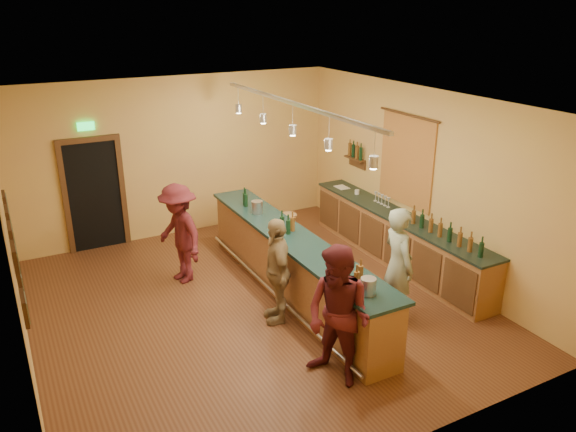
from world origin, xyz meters
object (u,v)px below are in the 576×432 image
back_counter (397,238)px  bartender (398,265)px  tasting_bar (292,262)px  customer_a (339,317)px  customer_c (179,234)px  bar_stool (289,221)px  customer_b (277,270)px

back_counter → bartender: size_ratio=2.54×
bartender → tasting_bar: bearing=44.6°
bartender → customer_a: 1.77m
customer_a → customer_c: (-0.87, 3.57, -0.05)m
back_counter → customer_a: size_ratio=2.49×
bar_stool → tasting_bar: bearing=-116.4°
tasting_bar → customer_a: bearing=-104.0°
customer_a → bar_stool: bearing=138.1°
customer_a → bartender: bearing=95.6°
back_counter → bar_stool: size_ratio=6.86×
tasting_bar → bartender: 1.74m
customer_c → back_counter: bearing=59.0°
bar_stool → back_counter: bearing=-49.4°
customer_c → bar_stool: (2.31, 0.42, -0.35)m
back_counter → tasting_bar: (-2.27, -0.18, 0.12)m
customer_b → bar_stool: bearing=164.8°
bartender → bar_stool: bartender is taller
customer_b → customer_c: size_ratio=0.94×
tasting_bar → customer_b: (-0.55, -0.54, 0.21)m
bartender → customer_a: (-1.57, -0.82, 0.02)m
tasting_bar → bartender: bearing=-53.5°
back_counter → customer_c: 3.90m
customer_b → back_counter: bearing=120.9°
back_counter → customer_b: bearing=-165.6°
tasting_bar → customer_c: 1.99m
bartender → bar_stool: (-0.13, 3.17, -0.38)m
bartender → customer_b: 1.77m
back_counter → customer_b: size_ratio=2.78×
back_counter → bartender: bartender is taller
customer_a → customer_c: customer_a is taller
back_counter → bar_stool: back_counter is taller
back_counter → customer_c: size_ratio=2.62×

